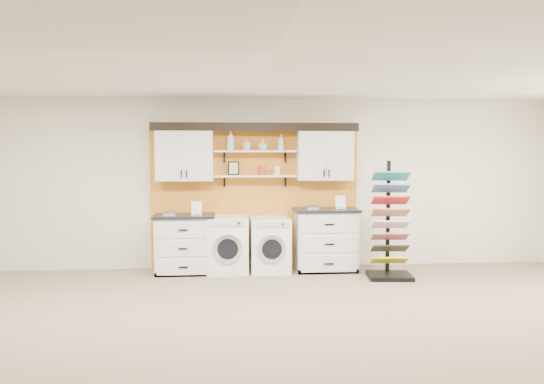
{
  "coord_description": "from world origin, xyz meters",
  "views": [
    {
      "loc": [
        -0.42,
        -4.75,
        1.93
      ],
      "look_at": [
        0.15,
        2.3,
        1.39
      ],
      "focal_mm": 35.0,
      "sensor_mm": 36.0,
      "label": 1
    }
  ],
  "objects": [
    {
      "name": "sample_rack",
      "position": [
        2.01,
        3.06,
        0.56
      ],
      "size": [
        0.7,
        0.6,
        1.79
      ],
      "rotation": [
        0.0,
        0.0,
        -0.1
      ],
      "color": "black",
      "rests_on": "floor"
    },
    {
      "name": "upper_cabinet_right",
      "position": [
        1.13,
        3.79,
        1.88
      ],
      "size": [
        0.9,
        0.35,
        0.84
      ],
      "color": "white",
      "rests_on": "wall_back"
    },
    {
      "name": "wall_back",
      "position": [
        0.0,
        4.0,
        1.4
      ],
      "size": [
        10.0,
        0.0,
        10.0
      ],
      "primitive_type": "plane",
      "rotation": [
        1.57,
        0.0,
        0.0
      ],
      "color": "silver",
      "rests_on": "floor"
    },
    {
      "name": "shelf_upper",
      "position": [
        0.0,
        3.8,
        1.93
      ],
      "size": [
        1.32,
        0.28,
        0.03
      ],
      "primitive_type": "cube",
      "color": "white",
      "rests_on": "wall_back"
    },
    {
      "name": "accent_panel",
      "position": [
        0.0,
        3.96,
        1.2
      ],
      "size": [
        3.4,
        0.07,
        2.4
      ],
      "primitive_type": "cube",
      "color": "orange",
      "rests_on": "wall_back"
    },
    {
      "name": "canister_cream",
      "position": [
        0.35,
        3.8,
        1.61
      ],
      "size": [
        0.1,
        0.1,
        0.14
      ],
      "primitive_type": "cylinder",
      "color": "silver",
      "rests_on": "shelf_lower"
    },
    {
      "name": "floor",
      "position": [
        0.0,
        0.0,
        0.0
      ],
      "size": [
        10.0,
        10.0,
        0.0
      ],
      "primitive_type": "plane",
      "color": "gray",
      "rests_on": "ground"
    },
    {
      "name": "crown_molding",
      "position": [
        0.0,
        3.81,
        2.33
      ],
      "size": [
        3.3,
        0.41,
        0.13
      ],
      "color": "black",
      "rests_on": "wall_back"
    },
    {
      "name": "ceiling",
      "position": [
        0.0,
        0.0,
        2.8
      ],
      "size": [
        10.0,
        10.0,
        0.0
      ],
      "primitive_type": "plane",
      "rotation": [
        3.14,
        0.0,
        0.0
      ],
      "color": "white",
      "rests_on": "wall_back"
    },
    {
      "name": "upper_cabinet_left",
      "position": [
        -1.13,
        3.79,
        1.88
      ],
      "size": [
        0.9,
        0.35,
        0.84
      ],
      "color": "white",
      "rests_on": "wall_back"
    },
    {
      "name": "dryer",
      "position": [
        0.23,
        3.64,
        0.44
      ],
      "size": [
        0.62,
        0.71,
        0.87
      ],
      "color": "white",
      "rests_on": "floor"
    },
    {
      "name": "canister_red",
      "position": [
        0.1,
        3.8,
        1.62
      ],
      "size": [
        0.11,
        0.11,
        0.16
      ],
      "primitive_type": "cylinder",
      "color": "red",
      "rests_on": "shelf_lower"
    },
    {
      "name": "shelf_lower",
      "position": [
        0.0,
        3.8,
        1.53
      ],
      "size": [
        1.32,
        0.28,
        0.03
      ],
      "primitive_type": "cube",
      "color": "white",
      "rests_on": "wall_back"
    },
    {
      "name": "base_cabinet_left",
      "position": [
        -1.13,
        3.64,
        0.47
      ],
      "size": [
        0.95,
        0.66,
        0.93
      ],
      "color": "white",
      "rests_on": "floor"
    },
    {
      "name": "washer",
      "position": [
        -0.45,
        3.64,
        0.45
      ],
      "size": [
        0.64,
        0.71,
        0.9
      ],
      "color": "white",
      "rests_on": "floor"
    },
    {
      "name": "soap_bottle_d",
      "position": [
        0.41,
        3.8,
        2.07
      ],
      "size": [
        0.1,
        0.1,
        0.26
      ],
      "primitive_type": "imported",
      "rotation": [
        0.0,
        0.0,
        1.58
      ],
      "color": "silver",
      "rests_on": "shelf_upper"
    },
    {
      "name": "soap_bottle_c",
      "position": [
        0.12,
        3.8,
        2.03
      ],
      "size": [
        0.2,
        0.2,
        0.18
      ],
      "primitive_type": "imported",
      "rotation": [
        0.0,
        0.0,
        0.72
      ],
      "color": "silver",
      "rests_on": "shelf_upper"
    },
    {
      "name": "base_cabinet_right",
      "position": [
        1.13,
        3.64,
        0.5
      ],
      "size": [
        1.03,
        0.66,
        1.01
      ],
      "color": "white",
      "rests_on": "floor"
    },
    {
      "name": "soap_bottle_a",
      "position": [
        -0.4,
        3.8,
        2.11
      ],
      "size": [
        0.16,
        0.16,
        0.32
      ],
      "primitive_type": "imported",
      "rotation": [
        0.0,
        0.0,
        3.5
      ],
      "color": "silver",
      "rests_on": "shelf_upper"
    },
    {
      "name": "soap_bottle_b",
      "position": [
        -0.14,
        3.8,
        2.04
      ],
      "size": [
        0.12,
        0.12,
        0.18
      ],
      "primitive_type": "imported",
      "rotation": [
        0.0,
        0.0,
        -0.87
      ],
      "color": "silver",
      "rests_on": "shelf_upper"
    },
    {
      "name": "picture_frame",
      "position": [
        -0.35,
        3.85,
        1.66
      ],
      "size": [
        0.18,
        0.02,
        0.22
      ],
      "color": "black",
      "rests_on": "shelf_lower"
    }
  ]
}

